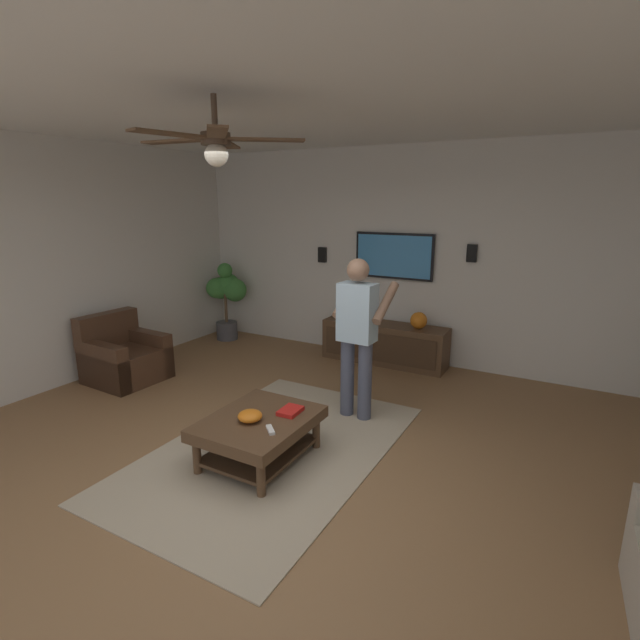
% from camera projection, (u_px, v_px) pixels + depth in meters
% --- Properties ---
extents(ground_plane, '(8.32, 8.32, 0.00)m').
position_uv_depth(ground_plane, '(269.00, 486.00, 3.76)').
color(ground_plane, olive).
extents(wall_back_tv, '(0.10, 6.98, 2.88)m').
position_uv_depth(wall_back_tv, '(418.00, 257.00, 6.38)').
color(wall_back_tv, silver).
rests_on(wall_back_tv, ground).
extents(ceiling_slab, '(7.14, 6.98, 0.10)m').
position_uv_depth(ceiling_slab, '(257.00, 79.00, 3.04)').
color(ceiling_slab, white).
extents(area_rug, '(2.90, 1.82, 0.01)m').
position_uv_depth(area_rug, '(273.00, 449.00, 4.29)').
color(area_rug, tan).
rests_on(area_rug, ground).
extents(armchair, '(0.83, 0.84, 0.82)m').
position_uv_depth(armchair, '(124.00, 358.00, 5.90)').
color(armchair, '#472D1E').
rests_on(armchair, ground).
extents(coffee_table, '(1.00, 0.80, 0.40)m').
position_uv_depth(coffee_table, '(259.00, 429.00, 4.05)').
color(coffee_table, '#513823').
rests_on(coffee_table, ground).
extents(media_console, '(0.45, 1.70, 0.55)m').
position_uv_depth(media_console, '(384.00, 343.00, 6.53)').
color(media_console, '#513823').
rests_on(media_console, ground).
extents(tv, '(0.05, 1.10, 0.62)m').
position_uv_depth(tv, '(394.00, 256.00, 6.45)').
color(tv, black).
extents(person_standing, '(0.55, 0.55, 1.64)m').
position_uv_depth(person_standing, '(358.00, 330.00, 4.74)').
color(person_standing, '#4C5166').
rests_on(person_standing, ground).
extents(potted_plant_tall, '(0.48, 0.61, 1.22)m').
position_uv_depth(potted_plant_tall, '(226.00, 293.00, 7.61)').
color(potted_plant_tall, '#4C4C51').
rests_on(potted_plant_tall, ground).
extents(bowl, '(0.20, 0.20, 0.09)m').
position_uv_depth(bowl, '(250.00, 416.00, 3.96)').
color(bowl, orange).
rests_on(bowl, coffee_table).
extents(remote_white, '(0.13, 0.14, 0.02)m').
position_uv_depth(remote_white, '(270.00, 430.00, 3.79)').
color(remote_white, white).
rests_on(remote_white, coffee_table).
extents(book, '(0.23, 0.17, 0.04)m').
position_uv_depth(book, '(290.00, 411.00, 4.11)').
color(book, red).
rests_on(book, coffee_table).
extents(vase_round, '(0.22, 0.22, 0.22)m').
position_uv_depth(vase_round, '(419.00, 320.00, 6.20)').
color(vase_round, orange).
rests_on(vase_round, media_console).
extents(wall_speaker_left, '(0.06, 0.12, 0.22)m').
position_uv_depth(wall_speaker_left, '(472.00, 253.00, 5.95)').
color(wall_speaker_left, black).
extents(wall_speaker_right, '(0.06, 0.12, 0.22)m').
position_uv_depth(wall_speaker_right, '(322.00, 255.00, 7.00)').
color(wall_speaker_right, black).
extents(ceiling_fan, '(1.16, 1.11, 0.46)m').
position_uv_depth(ceiling_fan, '(214.00, 143.00, 3.20)').
color(ceiling_fan, '#4C3828').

